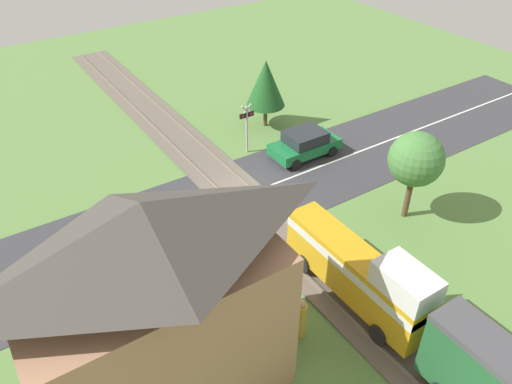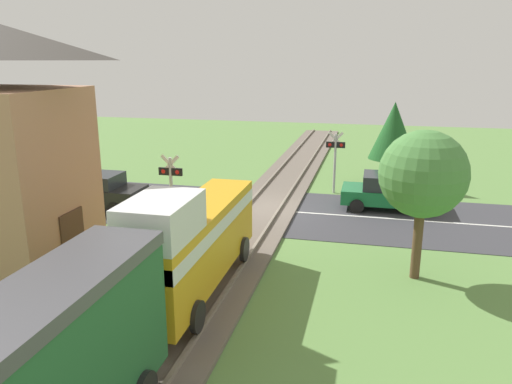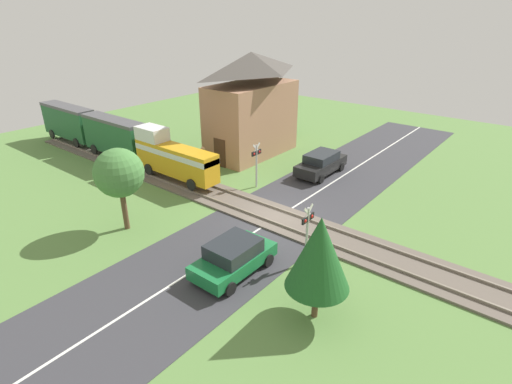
# 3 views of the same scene
# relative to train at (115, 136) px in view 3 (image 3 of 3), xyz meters

# --- Properties ---
(ground_plane) EXTENTS (60.00, 60.00, 0.00)m
(ground_plane) POSITION_rel_train_xyz_m (0.00, -15.11, -1.88)
(ground_plane) COLOR #5B8442
(road_surface) EXTENTS (48.00, 6.40, 0.02)m
(road_surface) POSITION_rel_train_xyz_m (0.00, -15.11, -1.87)
(road_surface) COLOR #38383D
(road_surface) RESTS_ON ground_plane
(track_bed) EXTENTS (2.80, 48.00, 0.24)m
(track_bed) POSITION_rel_train_xyz_m (0.00, -15.11, -1.81)
(track_bed) COLOR #665B51
(track_bed) RESTS_ON ground_plane
(train) EXTENTS (1.58, 20.14, 3.18)m
(train) POSITION_rel_train_xyz_m (0.00, 0.00, 0.00)
(train) COLOR gold
(train) RESTS_ON track_bed
(car_near_crossing) EXTENTS (3.96, 2.05, 1.53)m
(car_near_crossing) POSITION_rel_train_xyz_m (-5.19, -16.55, -1.09)
(car_near_crossing) COLOR #197038
(car_near_crossing) RESTS_ON ground_plane
(car_far_side) EXTENTS (4.46, 1.93, 1.57)m
(car_far_side) POSITION_rel_train_xyz_m (7.26, -13.67, -1.06)
(car_far_side) COLOR black
(car_far_side) RESTS_ON ground_plane
(crossing_signal_west_approach) EXTENTS (0.90, 0.18, 2.99)m
(crossing_signal_west_approach) POSITION_rel_train_xyz_m (-2.69, -18.69, 0.04)
(crossing_signal_west_approach) COLOR #B7B7B7
(crossing_signal_west_approach) RESTS_ON ground_plane
(crossing_signal_east_approach) EXTENTS (0.90, 0.18, 2.99)m
(crossing_signal_east_approach) POSITION_rel_train_xyz_m (2.69, -11.53, 0.04)
(crossing_signal_east_approach) COLOR #B7B7B7
(crossing_signal_east_approach) RESTS_ON ground_plane
(station_building) EXTENTS (7.88, 4.06, 7.80)m
(station_building) POSITION_rel_train_xyz_m (7.59, -7.11, 1.92)
(station_building) COLOR #AD7A5B
(station_building) RESTS_ON ground_plane
(pedestrian_by_station) EXTENTS (0.44, 0.44, 1.77)m
(pedestrian_by_station) POSITION_rel_train_xyz_m (2.65, -6.69, -1.07)
(pedestrian_by_station) COLOR gold
(pedestrian_by_station) RESTS_ON ground_plane
(tree_by_station) EXTENTS (2.04, 2.04, 2.90)m
(tree_by_station) POSITION_rel_train_xyz_m (13.75, -5.92, -0.01)
(tree_by_station) COLOR brown
(tree_by_station) RESTS_ON ground_plane
(tree_roadside_hedge) EXTENTS (2.51, 2.51, 4.43)m
(tree_roadside_hedge) POSITION_rel_train_xyz_m (-5.84, -9.53, 1.27)
(tree_roadside_hedge) COLOR brown
(tree_roadside_hedge) RESTS_ON ground_plane
(tree_beyond_track) EXTENTS (2.38, 2.38, 4.26)m
(tree_beyond_track) POSITION_rel_train_xyz_m (-5.38, -20.80, 0.94)
(tree_beyond_track) COLOR brown
(tree_beyond_track) RESTS_ON ground_plane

